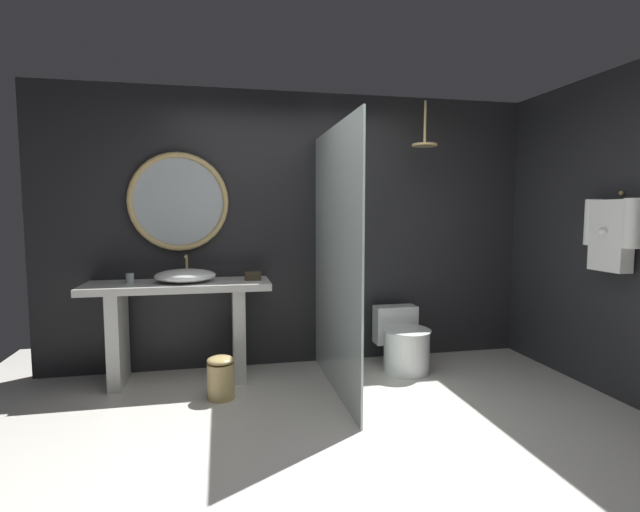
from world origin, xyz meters
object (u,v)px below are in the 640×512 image
(rain_shower_head, at_px, (425,141))
(toilet, at_px, (403,343))
(vessel_sink, at_px, (185,276))
(tumbler_cup, at_px, (130,278))
(round_wall_mirror, at_px, (179,202))
(tissue_box, at_px, (253,276))
(waste_bin, at_px, (221,377))
(hanging_bathrobe, at_px, (611,231))

(rain_shower_head, height_order, toilet, rain_shower_head)
(vessel_sink, bearing_deg, tumbler_cup, 175.25)
(vessel_sink, height_order, round_wall_mirror, round_wall_mirror)
(tissue_box, bearing_deg, waste_bin, -120.24)
(vessel_sink, height_order, waste_bin, vessel_sink)
(rain_shower_head, xyz_separation_m, hanging_bathrobe, (1.07, -1.09, -0.80))
(tissue_box, height_order, rain_shower_head, rain_shower_head)
(vessel_sink, distance_m, waste_bin, 0.94)
(vessel_sink, height_order, rain_shower_head, rain_shower_head)
(tissue_box, height_order, waste_bin, tissue_box)
(waste_bin, bearing_deg, tissue_box, 59.76)
(vessel_sink, height_order, hanging_bathrobe, hanging_bathrobe)
(tissue_box, bearing_deg, round_wall_mirror, 158.96)
(round_wall_mirror, xyz_separation_m, waste_bin, (0.35, -0.75, -1.39))
(round_wall_mirror, relative_size, hanging_bathrobe, 1.43)
(toilet, bearing_deg, hanging_bathrobe, -37.32)
(toilet, xyz_separation_m, waste_bin, (-1.68, -0.38, -0.08))
(vessel_sink, height_order, tumbler_cup, vessel_sink)
(round_wall_mirror, bearing_deg, tumbler_cup, -150.40)
(round_wall_mirror, distance_m, hanging_bathrobe, 3.59)
(vessel_sink, bearing_deg, round_wall_mirror, 103.09)
(tissue_box, relative_size, waste_bin, 0.41)
(toilet, height_order, waste_bin, toilet)
(tumbler_cup, bearing_deg, vessel_sink, -4.75)
(tissue_box, xyz_separation_m, waste_bin, (-0.29, -0.51, -0.73))
(round_wall_mirror, distance_m, rain_shower_head, 2.33)
(round_wall_mirror, bearing_deg, toilet, -10.53)
(round_wall_mirror, height_order, rain_shower_head, rain_shower_head)
(round_wall_mirror, xyz_separation_m, rain_shower_head, (2.25, -0.27, 0.57))
(tumbler_cup, height_order, waste_bin, tumbler_cup)
(tumbler_cup, relative_size, round_wall_mirror, 0.10)
(tumbler_cup, bearing_deg, round_wall_mirror, 29.60)
(tissue_box, distance_m, round_wall_mirror, 0.95)
(rain_shower_head, distance_m, waste_bin, 2.77)
(tissue_box, relative_size, round_wall_mirror, 0.16)
(vessel_sink, xyz_separation_m, waste_bin, (0.29, -0.49, -0.75))
(vessel_sink, distance_m, hanging_bathrobe, 3.46)
(rain_shower_head, bearing_deg, waste_bin, -165.69)
(tumbler_cup, relative_size, waste_bin, 0.25)
(hanging_bathrobe, xyz_separation_m, toilet, (-1.29, 0.98, -1.08))
(tumbler_cup, height_order, toilet, tumbler_cup)
(round_wall_mirror, xyz_separation_m, toilet, (2.03, -0.38, -1.31))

